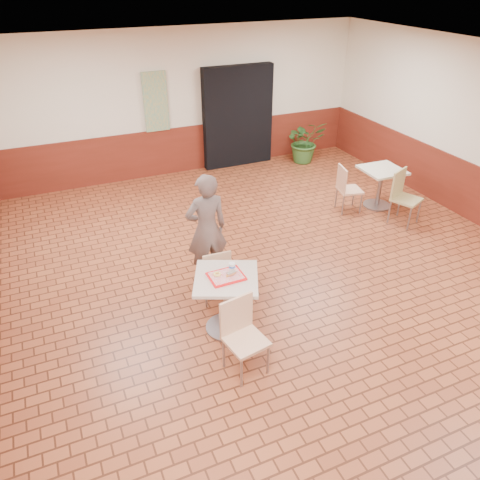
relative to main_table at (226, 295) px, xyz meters
name	(u,v)px	position (x,y,z in m)	size (l,w,h in m)	color
room_shell	(304,197)	(1.20, 0.31, 0.96)	(8.01, 10.01, 3.01)	brown
wainscot_band	(299,263)	(1.20, 0.31, -0.04)	(8.00, 10.00, 1.00)	#5F1E12
corridor_doorway	(238,117)	(2.40, 5.19, 0.56)	(1.60, 0.22, 2.20)	black
promo_poster	(156,102)	(0.60, 5.25, 1.06)	(0.50, 0.03, 1.20)	gray
main_table	(226,295)	(0.00, 0.00, 0.00)	(0.76, 0.76, 0.80)	#C2B19C
chair_main_front	(242,332)	(-0.09, -0.67, -0.03)	(0.49, 0.49, 0.92)	#DAAB83
chair_main_back	(215,273)	(0.07, 0.59, -0.07)	(0.40, 0.40, 0.84)	tan
customer	(207,229)	(0.17, 1.15, 0.29)	(0.60, 0.40, 1.65)	brown
serving_tray	(226,276)	(0.00, 0.00, 0.27)	(0.42, 0.32, 0.03)	red
ring_donut	(217,274)	(-0.10, 0.05, 0.30)	(0.10, 0.10, 0.03)	#F2C758
long_john_donut	(231,274)	(0.06, -0.01, 0.31)	(0.15, 0.10, 0.04)	#C86C3A
paper_cup	(232,267)	(0.11, 0.08, 0.34)	(0.08, 0.08, 0.10)	silver
second_table	(381,181)	(3.98, 2.09, -0.03)	(0.72, 0.72, 0.76)	beige
chair_second_left	(346,187)	(3.28, 2.19, -0.05)	(0.49, 0.49, 0.88)	#E8B48B
chair_second_front	(403,194)	(3.95, 1.44, 0.00)	(0.58, 0.58, 0.96)	tan
potted_plant	(305,141)	(3.88, 4.71, -0.04)	(0.89, 0.77, 0.99)	#316026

